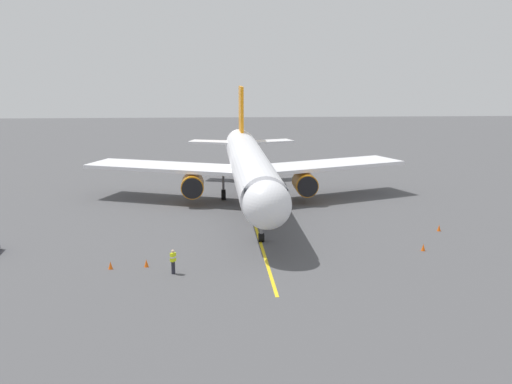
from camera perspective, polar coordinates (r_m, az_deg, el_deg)
ground_plane at (r=65.86m, az=-0.14°, el=-0.86°), size 220.00×220.00×0.00m
apron_lead_in_line at (r=58.17m, az=-0.25°, el=-2.51°), size 0.88×40.00×0.01m
airplane at (r=63.53m, az=-0.59°, el=2.36°), size 34.80×40.25×11.50m
ground_crew_marshaller at (r=43.42m, az=-7.53°, el=-6.25°), size 0.44×0.47×1.71m
safety_cone_nose_left at (r=45.36m, az=-13.07°, el=-6.49°), size 0.32×0.32×0.55m
safety_cone_nose_right at (r=45.32m, az=-9.92°, el=-6.38°), size 0.32×0.32×0.55m
safety_cone_wing_port at (r=56.37m, az=16.27°, el=-3.14°), size 0.32×0.32×0.55m
safety_cone_wing_starboard at (r=50.10m, az=14.94°, el=-4.88°), size 0.32×0.32×0.55m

